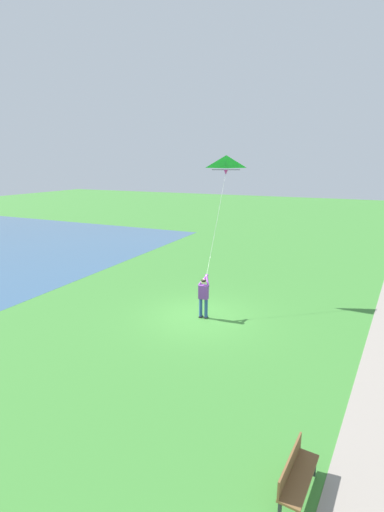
# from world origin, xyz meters

# --- Properties ---
(ground_plane) EXTENTS (120.00, 120.00, 0.00)m
(ground_plane) POSITION_xyz_m (0.00, 0.00, 0.00)
(ground_plane) COLOR #3D7F33
(person_kite_flyer) EXTENTS (0.52, 0.62, 1.83)m
(person_kite_flyer) POSITION_xyz_m (-0.16, 0.05, 1.05)
(person_kite_flyer) COLOR #232328
(person_kite_flyer) RESTS_ON ground
(flying_kite) EXTENTS (1.47, 2.90, 4.92)m
(flying_kite) POSITION_xyz_m (-0.03, -2.73, 6.28)
(flying_kite) COLOR green
(park_bench_near_walkway) EXTENTS (0.58, 1.54, 0.88)m
(park_bench_near_walkway) POSITION_xyz_m (-5.24, 7.31, 0.51)
(park_bench_near_walkway) COLOR brown
(park_bench_near_walkway) RESTS_ON ground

